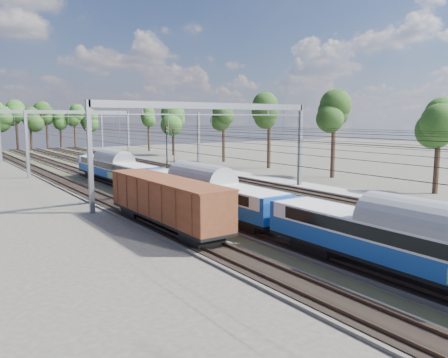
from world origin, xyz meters
TOP-DOWN VIEW (x-y plane):
  - track_bed at (-0.00, 45.00)m, footprint 21.00×130.00m
  - platform at (12.00, 20.00)m, footprint 3.00×70.00m
  - catenary at (0.33, 52.69)m, footprint 25.65×130.00m
  - tree_belt at (6.66, 96.26)m, footprint 39.09×98.20m
  - emu_train at (-4.50, 24.20)m, footprint 2.69×56.94m
  - freight_boxcar at (-9.00, 21.93)m, footprint 2.72×13.13m
  - worker at (-1.18, 48.84)m, footprint 0.62×0.79m
  - signal_near at (4.35, 47.60)m, footprint 0.44×0.40m
  - signal_far at (13.12, 62.01)m, footprint 0.37×0.34m

SIDE VIEW (x-z plane):
  - track_bed at x=0.00m, z-range -0.07..0.27m
  - platform at x=12.00m, z-range 0.00..0.30m
  - worker at x=-1.18m, z-range 0.00..1.90m
  - freight_boxcar at x=-9.00m, z-range 0.37..3.76m
  - emu_train at x=-4.50m, z-range 0.35..4.28m
  - signal_far at x=13.12m, z-range 0.77..6.57m
  - signal_near at x=4.35m, z-range 0.86..7.35m
  - catenary at x=0.33m, z-range 1.90..10.90m
  - tree_belt at x=6.66m, z-range 2.21..13.75m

